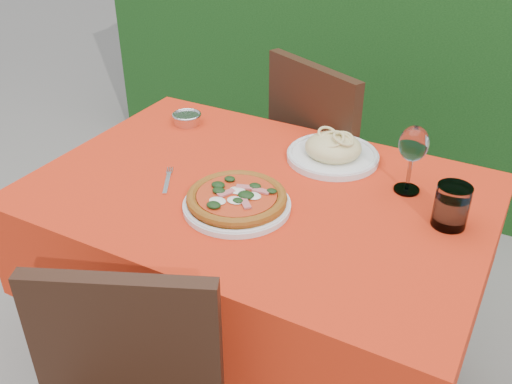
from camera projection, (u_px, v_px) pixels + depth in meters
The scene contains 10 objects.
ground at pixel (258, 371), 1.99m from camera, with size 60.00×60.00×0.00m, color slate.
hedge at pixel (415, 8), 2.67m from camera, with size 3.20×0.55×1.78m.
dining_table at pixel (258, 232), 1.68m from camera, with size 1.26×0.86×0.75m.
chair_far at pixel (329, 164), 2.15m from camera, with size 0.57×0.57×0.95m.
pizza_plate at pixel (237, 200), 1.50m from camera, with size 0.29×0.29×0.05m.
pasta_plate at pixel (333, 151), 1.73m from camera, with size 0.28×0.28×0.08m.
water_glass at pixel (451, 208), 1.42m from camera, with size 0.09×0.09×0.11m.
wine_glass at pixel (413, 147), 1.52m from camera, with size 0.08×0.08×0.20m.
fork at pixel (167, 183), 1.62m from camera, with size 0.02×0.16×0.00m, color silver.
steel_ramekin at pixel (187, 119), 1.96m from camera, with size 0.09×0.09×0.03m, color silver.
Camera 1 is at (0.65, -1.21, 1.57)m, focal length 40.00 mm.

